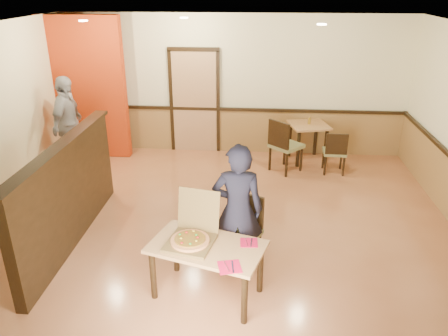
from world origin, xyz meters
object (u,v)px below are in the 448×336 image
object	(u,v)px
diner_chair	(242,229)
condiment	(309,121)
passerby	(68,125)
side_table	(308,133)
main_table	(207,253)
side_chair_right	(335,151)
pizza_box	(192,237)
side_chair_left	(284,144)
diner	(238,210)

from	to	relation	value
diner_chair	condiment	distance (m)	3.79
passerby	diner_chair	bearing A→B (deg)	-128.48
side_table	condiment	world-z (taller)	condiment
main_table	passerby	xyz separation A→B (m)	(-3.00, 3.42, 0.34)
side_chair_right	pizza_box	world-z (taller)	pizza_box
side_table	side_chair_left	bearing A→B (deg)	-129.72
side_chair_left	side_chair_right	world-z (taller)	side_chair_left
side_table	passerby	world-z (taller)	passerby
main_table	diner_chair	bearing A→B (deg)	77.64
passerby	condiment	bearing A→B (deg)	-78.70
side_table	condiment	distance (m)	0.24
diner	passerby	world-z (taller)	passerby
side_chair_left	diner	world-z (taller)	diner
side_chair_left	pizza_box	bearing A→B (deg)	115.37
side_chair_right	pizza_box	size ratio (longest dim) A/B	1.21
side_chair_left	pizza_box	xyz separation A→B (m)	(-1.19, -3.58, 0.18)
side_table	diner	world-z (taller)	diner
diner	passerby	bearing A→B (deg)	-42.92
side_chair_left	diner	size ratio (longest dim) A/B	0.61
diner_chair	condiment	xyz separation A→B (m)	(1.16, 3.59, 0.33)
diner_chair	condiment	world-z (taller)	diner_chair
side_chair_right	pizza_box	xyz separation A→B (m)	(-2.14, -3.58, 0.29)
main_table	pizza_box	distance (m)	0.25
main_table	diner	size ratio (longest dim) A/B	0.83
passerby	pizza_box	xyz separation A→B (m)	(2.82, -3.36, -0.16)
side_chair_right	side_table	world-z (taller)	side_chair_right
side_chair_left	diner	bearing A→B (deg)	121.11
condiment	diner	bearing A→B (deg)	-107.95
diner	pizza_box	size ratio (longest dim) A/B	2.48
side_chair_left	passerby	xyz separation A→B (m)	(-4.01, -0.22, 0.34)
side_chair_right	diner	xyz separation A→B (m)	(-1.65, -3.12, 0.39)
main_table	diner_chair	world-z (taller)	diner_chair
passerby	main_table	bearing A→B (deg)	-137.79
main_table	side_chair_left	distance (m)	3.78
side_chair_left	side_chair_right	xyz separation A→B (m)	(0.95, -0.01, -0.11)
side_table	passerby	distance (m)	4.60
side_chair_right	main_table	bearing A→B (deg)	62.87
diner	main_table	bearing A→B (deg)	56.90
side_chair_left	pizza_box	world-z (taller)	pizza_box
side_chair_right	passerby	xyz separation A→B (m)	(-4.96, -0.22, 0.45)
diner	diner_chair	bearing A→B (deg)	-112.44
diner_chair	diner	size ratio (longest dim) A/B	0.55
side_table	diner_chair	bearing A→B (deg)	-107.74
side_chair_right	diner_chair	bearing A→B (deg)	63.07
side_chair_right	side_table	xyz separation A→B (m)	(-0.45, 0.61, 0.14)
diner_chair	pizza_box	world-z (taller)	pizza_box
passerby	pizza_box	bearing A→B (deg)	-139.01
pizza_box	condiment	size ratio (longest dim) A/B	5.07
passerby	diner	bearing A→B (deg)	-130.32
main_table	side_table	xyz separation A→B (m)	(1.52, 4.25, 0.02)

